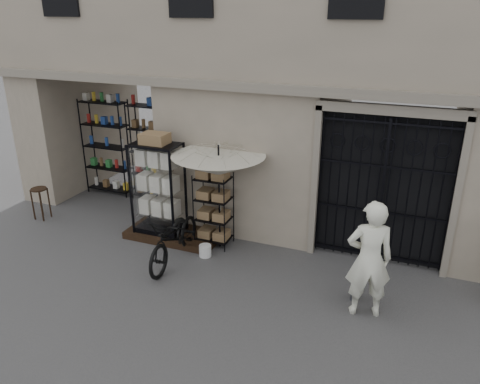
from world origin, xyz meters
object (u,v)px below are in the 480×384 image
at_px(steel_bollard, 356,281).
at_px(wooden_stool, 41,203).
at_px(market_umbrella, 219,160).
at_px(bicycle, 176,261).
at_px(display_cabinet, 158,193).
at_px(white_bucket, 205,251).
at_px(shopkeeper, 363,312).
at_px(wire_rack, 214,211).

bearing_deg(steel_bollard, wooden_stool, 174.82).
relative_size(market_umbrella, bicycle, 1.34).
xyz_separation_m(display_cabinet, wooden_stool, (-3.07, -0.19, -0.62)).
relative_size(white_bucket, bicycle, 0.13).
height_order(display_cabinet, shopkeeper, display_cabinet).
bearing_deg(steel_bollard, wire_rack, 162.29).
relative_size(wire_rack, white_bucket, 6.37).
height_order(market_umbrella, steel_bollard, market_umbrella).
distance_m(bicycle, shopkeeper, 3.67).
height_order(display_cabinet, wooden_stool, display_cabinet).
bearing_deg(bicycle, display_cabinet, 132.20).
bearing_deg(shopkeeper, wooden_stool, -24.53).
relative_size(display_cabinet, market_umbrella, 0.80).
bearing_deg(bicycle, wooden_stool, 168.20).
bearing_deg(white_bucket, wire_rack, 94.75).
relative_size(white_bucket, wooden_stool, 0.32).
relative_size(wooden_stool, shopkeeper, 0.38).
height_order(wire_rack, white_bucket, wire_rack).
height_order(bicycle, steel_bollard, bicycle).
bearing_deg(wire_rack, market_umbrella, -11.59).
height_order(market_umbrella, wooden_stool, market_umbrella).
bearing_deg(shopkeeper, steel_bollard, -74.44).
bearing_deg(market_umbrella, bicycle, -123.00).
distance_m(wooden_stool, shopkeeper, 7.60).
relative_size(display_cabinet, bicycle, 1.07).
relative_size(white_bucket, shopkeeper, 0.12).
distance_m(wire_rack, steel_bollard, 3.22).
bearing_deg(white_bucket, steel_bollard, -8.27).
relative_size(wire_rack, shopkeeper, 0.79).
bearing_deg(white_bucket, display_cabinet, 161.63).
xyz_separation_m(bicycle, wooden_stool, (-3.88, 0.61, 0.40)).
relative_size(wire_rack, market_umbrella, 0.60).
relative_size(display_cabinet, wooden_stool, 2.77).
distance_m(display_cabinet, wire_rack, 1.25).
bearing_deg(bicycle, market_umbrella, 54.21).
bearing_deg(display_cabinet, bicycle, -29.70).
xyz_separation_m(white_bucket, shopkeeper, (3.20, -0.73, -0.12)).
xyz_separation_m(wire_rack, steel_bollard, (3.05, -0.97, -0.39)).
xyz_separation_m(wire_rack, market_umbrella, (0.15, -0.05, 1.12)).
distance_m(display_cabinet, market_umbrella, 1.62).
xyz_separation_m(white_bucket, bicycle, (-0.45, -0.39, -0.12)).
distance_m(wire_rack, wooden_stool, 4.31).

